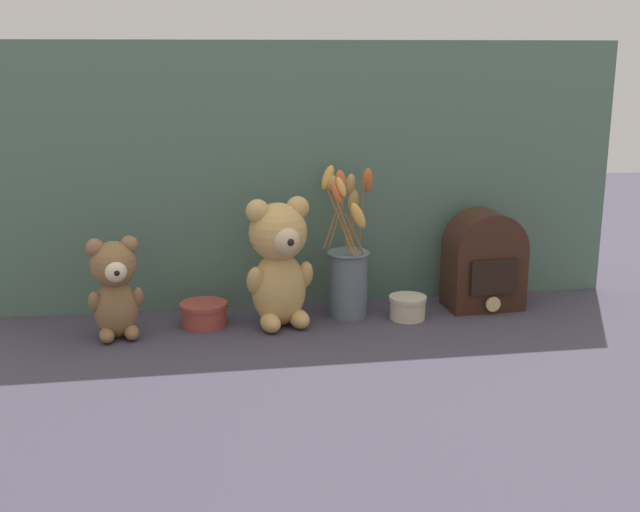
{
  "coord_description": "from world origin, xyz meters",
  "views": [
    {
      "loc": [
        -0.28,
        -1.67,
        0.59
      ],
      "look_at": [
        0.0,
        0.02,
        0.15
      ],
      "focal_mm": 45.0,
      "sensor_mm": 36.0,
      "label": 1
    }
  ],
  "objects_px": {
    "decorative_tin_short": "(204,314)",
    "vintage_radio": "(484,261)",
    "flower_vase": "(348,267)",
    "decorative_tin_tall": "(408,307)",
    "teddy_bear_medium": "(115,286)",
    "teddy_bear_large": "(279,260)"
  },
  "relations": [
    {
      "from": "decorative_tin_short",
      "to": "vintage_radio",
      "type": "bearing_deg",
      "value": 2.18
    },
    {
      "from": "teddy_bear_large",
      "to": "vintage_radio",
      "type": "relative_size",
      "value": 1.23
    },
    {
      "from": "decorative_tin_tall",
      "to": "decorative_tin_short",
      "type": "height_order",
      "value": "decorative_tin_tall"
    },
    {
      "from": "teddy_bear_large",
      "to": "decorative_tin_tall",
      "type": "relative_size",
      "value": 3.38
    },
    {
      "from": "decorative_tin_tall",
      "to": "decorative_tin_short",
      "type": "relative_size",
      "value": 0.81
    },
    {
      "from": "teddy_bear_large",
      "to": "flower_vase",
      "type": "bearing_deg",
      "value": 15.12
    },
    {
      "from": "decorative_tin_tall",
      "to": "teddy_bear_large",
      "type": "bearing_deg",
      "value": 179.72
    },
    {
      "from": "flower_vase",
      "to": "decorative_tin_tall",
      "type": "height_order",
      "value": "flower_vase"
    },
    {
      "from": "flower_vase",
      "to": "decorative_tin_tall",
      "type": "distance_m",
      "value": 0.16
    },
    {
      "from": "teddy_bear_large",
      "to": "teddy_bear_medium",
      "type": "height_order",
      "value": "teddy_bear_large"
    },
    {
      "from": "teddy_bear_medium",
      "to": "decorative_tin_tall",
      "type": "height_order",
      "value": "teddy_bear_medium"
    },
    {
      "from": "teddy_bear_medium",
      "to": "flower_vase",
      "type": "xyz_separation_m",
      "value": [
        0.51,
        0.06,
        0.0
      ]
    },
    {
      "from": "teddy_bear_large",
      "to": "vintage_radio",
      "type": "height_order",
      "value": "teddy_bear_large"
    },
    {
      "from": "teddy_bear_medium",
      "to": "flower_vase",
      "type": "relative_size",
      "value": 0.63
    },
    {
      "from": "vintage_radio",
      "to": "flower_vase",
      "type": "bearing_deg",
      "value": -178.4
    },
    {
      "from": "flower_vase",
      "to": "decorative_tin_tall",
      "type": "relative_size",
      "value": 4.06
    },
    {
      "from": "teddy_bear_large",
      "to": "decorative_tin_tall",
      "type": "height_order",
      "value": "teddy_bear_large"
    },
    {
      "from": "flower_vase",
      "to": "vintage_radio",
      "type": "height_order",
      "value": "flower_vase"
    },
    {
      "from": "teddy_bear_large",
      "to": "decorative_tin_short",
      "type": "distance_m",
      "value": 0.21
    },
    {
      "from": "teddy_bear_medium",
      "to": "vintage_radio",
      "type": "relative_size",
      "value": 0.94
    },
    {
      "from": "teddy_bear_large",
      "to": "vintage_radio",
      "type": "distance_m",
      "value": 0.49
    },
    {
      "from": "teddy_bear_medium",
      "to": "decorative_tin_tall",
      "type": "bearing_deg",
      "value": 1.66
    }
  ]
}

